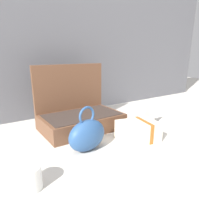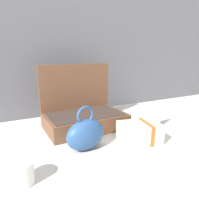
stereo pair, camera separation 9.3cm
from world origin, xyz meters
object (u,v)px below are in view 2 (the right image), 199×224
Objects in this scene: open_suitcase at (83,114)px; info_card_left at (154,116)px; teal_pouch_handbag at (86,134)px; cream_toiletry_bag at (140,132)px; coffee_mug at (20,173)px.

info_card_left is at bearing -33.23° from open_suitcase.
open_suitcase is 2.68× the size of info_card_left.
open_suitcase is 2.15× the size of teal_pouch_handbag.
cream_toiletry_bag is 1.32× the size of info_card_left.
teal_pouch_handbag reaches higher than info_card_left.
open_suitcase is 0.37m from cream_toiletry_bag.
coffee_mug is 0.71× the size of info_card_left.
cream_toiletry_bag is at bearing -151.41° from info_card_left.
coffee_mug is at bearing -156.96° from teal_pouch_handbag.
info_card_left is at bearing 27.86° from cream_toiletry_bag.
teal_pouch_handbag reaches higher than coffee_mug.
cream_toiletry_bag is (0.28, -0.05, -0.03)m from teal_pouch_handbag.
open_suitcase is 2.04× the size of cream_toiletry_bag.
teal_pouch_handbag reaches higher than cream_toiletry_bag.
coffee_mug is at bearing -172.11° from cream_toiletry_bag.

